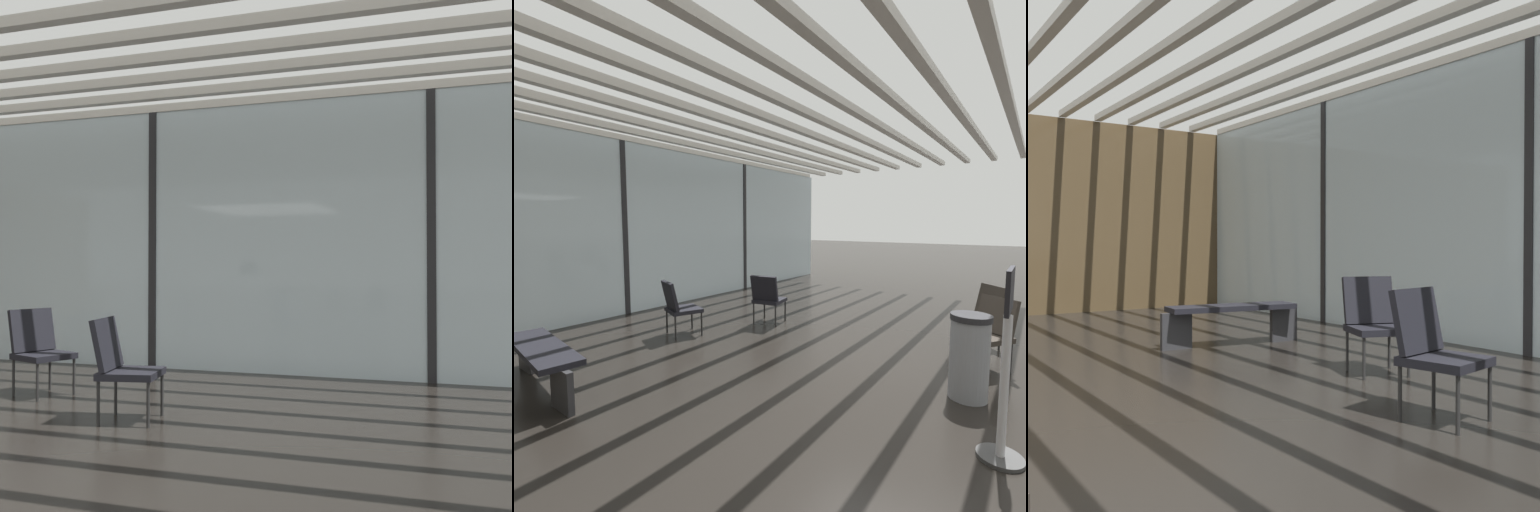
# 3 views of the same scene
# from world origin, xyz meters

# --- Properties ---
(glass_curtain_wall) EXTENTS (14.00, 0.08, 3.32)m
(glass_curtain_wall) POSITION_xyz_m (0.00, 5.20, 1.66)
(glass_curtain_wall) COLOR silver
(glass_curtain_wall) RESTS_ON ground
(window_mullion_0) EXTENTS (0.10, 0.12, 3.32)m
(window_mullion_0) POSITION_xyz_m (-3.50, 5.20, 1.66)
(window_mullion_0) COLOR black
(window_mullion_0) RESTS_ON ground
(window_mullion_1) EXTENTS (0.10, 0.12, 3.32)m
(window_mullion_1) POSITION_xyz_m (0.00, 5.20, 1.66)
(window_mullion_1) COLOR black
(window_mullion_1) RESTS_ON ground
(lounge_chair_1) EXTENTS (0.66, 0.63, 0.87)m
(lounge_chair_1) POSITION_xyz_m (-0.30, 3.25, 0.49)
(lounge_chair_1) COLOR black
(lounge_chair_1) RESTS_ON ground
(lounge_chair_4) EXTENTS (0.61, 0.57, 0.87)m
(lounge_chair_4) POSITION_xyz_m (1.07, 2.53, 0.49)
(lounge_chair_4) COLOR black
(lounge_chair_4) RESTS_ON ground
(waiting_bench) EXTENTS (0.59, 1.69, 0.47)m
(waiting_bench) POSITION_xyz_m (-2.36, 2.94, 0.36)
(waiting_bench) COLOR black
(waiting_bench) RESTS_ON ground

